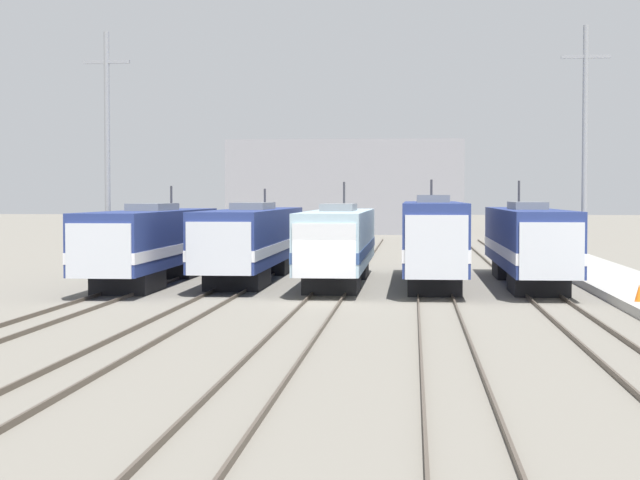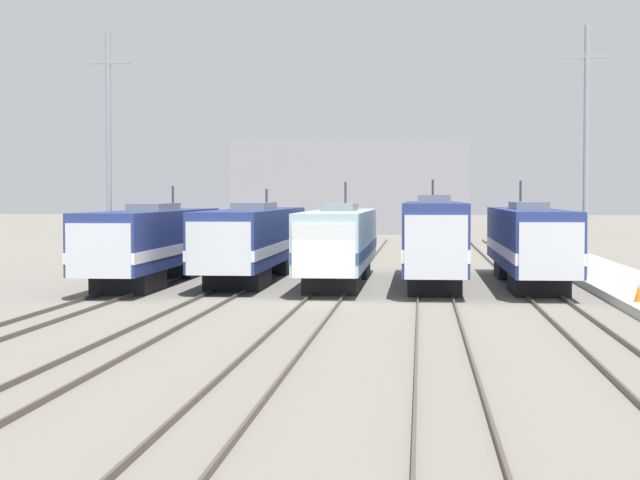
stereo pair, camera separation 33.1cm
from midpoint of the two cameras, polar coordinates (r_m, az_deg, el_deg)
ground_plane at (r=43.60m, az=0.40°, el=-3.31°), size 400.00×400.00×0.00m
rail_pair_far_left at (r=45.31m, az=-11.19°, el=-3.05°), size 1.50×120.00×0.15m
rail_pair_center_left at (r=44.23m, az=-5.51°, el=-3.14°), size 1.51×120.00×0.15m
rail_pair_center at (r=43.60m, az=0.40°, el=-3.21°), size 1.51×120.00×0.15m
rail_pair_center_right at (r=43.44m, az=6.41°, el=-3.25°), size 1.51×120.00×0.15m
rail_pair_far_right at (r=43.76m, az=12.40°, el=-3.25°), size 1.50×120.00×0.15m
locomotive_far_left at (r=52.62m, az=-8.80°, el=-0.13°), size 3.00×18.39×4.84m
locomotive_center_left at (r=54.51m, az=-3.41°, el=-0.01°), size 3.07×19.78×4.71m
locomotive_center at (r=51.87m, az=1.21°, el=-0.15°), size 2.88×17.73×5.04m
locomotive_center_right at (r=51.37m, az=6.26°, el=0.04°), size 2.79×17.65×5.16m
locomotive_far_right at (r=52.08m, az=11.27°, el=-0.14°), size 2.82×18.66×5.11m
catenary_tower_left at (r=54.99m, az=-11.03°, el=4.66°), size 2.36×0.28×12.53m
catenary_tower_right at (r=53.38m, az=14.18°, el=4.70°), size 2.36×0.28×12.53m
traffic_cone at (r=41.54m, az=16.85°, el=-2.72°), size 0.34×0.34×0.65m
depot_building at (r=123.75m, az=1.78°, el=2.82°), size 26.45×11.93×10.57m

